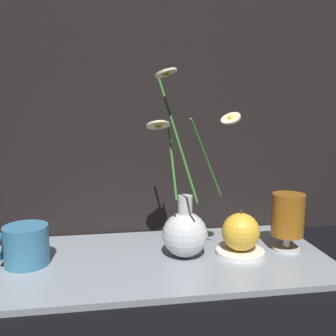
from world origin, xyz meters
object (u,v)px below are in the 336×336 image
object	(u,v)px
vase_with_flowers	(185,229)
tea_glass	(287,216)
yellow_mug	(25,245)
orange_fruit	(241,232)

from	to	relation	value
vase_with_flowers	tea_glass	xyz separation A→B (m)	(0.23, 0.01, 0.02)
yellow_mug	orange_fruit	xyz separation A→B (m)	(0.45, -0.02, 0.01)
vase_with_flowers	orange_fruit	world-z (taller)	vase_with_flowers
vase_with_flowers	orange_fruit	bearing A→B (deg)	-1.41
vase_with_flowers	yellow_mug	xyz separation A→B (m)	(-0.33, 0.01, -0.02)
orange_fruit	vase_with_flowers	bearing A→B (deg)	178.59
vase_with_flowers	tea_glass	world-z (taller)	vase_with_flowers
vase_with_flowers	yellow_mug	bearing A→B (deg)	177.56
vase_with_flowers	orange_fruit	distance (m)	0.12
vase_with_flowers	yellow_mug	distance (m)	0.33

